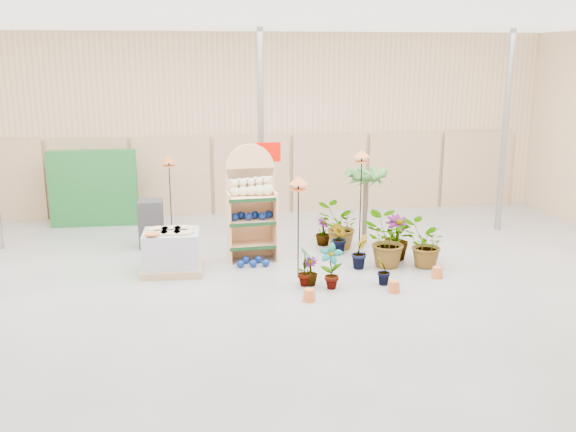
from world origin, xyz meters
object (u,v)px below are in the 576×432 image
object	(u,v)px
pallet_stack	(172,252)
potted_plant_2	(385,241)
bird_table_front	(298,184)
display_shelf	(251,207)

from	to	relation	value
pallet_stack	potted_plant_2	distance (m)	4.02
pallet_stack	bird_table_front	distance (m)	2.71
bird_table_front	potted_plant_2	world-z (taller)	bird_table_front
display_shelf	pallet_stack	bearing A→B (deg)	-159.78
display_shelf	potted_plant_2	distance (m)	2.69
pallet_stack	potted_plant_2	xyz separation A→B (m)	(4.01, -0.23, 0.12)
bird_table_front	potted_plant_2	bearing A→B (deg)	11.82
pallet_stack	potted_plant_2	world-z (taller)	potted_plant_2
bird_table_front	potted_plant_2	size ratio (longest dim) A/B	1.82
display_shelf	potted_plant_2	xyz separation A→B (m)	(2.47, -0.93, -0.52)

